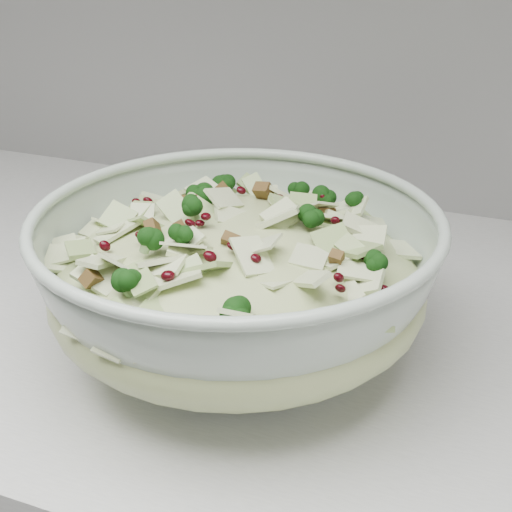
# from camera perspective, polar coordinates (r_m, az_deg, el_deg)

# --- Properties ---
(mixing_bowl) EXTENTS (0.38, 0.38, 0.13)m
(mixing_bowl) POSITION_cam_1_polar(r_m,az_deg,el_deg) (0.56, -1.49, -2.15)
(mixing_bowl) COLOR #AABBAA
(mixing_bowl) RESTS_ON counter
(salad) EXTENTS (0.41, 0.41, 0.13)m
(salad) POSITION_cam_1_polar(r_m,az_deg,el_deg) (0.55, -1.51, -0.27)
(salad) COLOR #C0CE8D
(salad) RESTS_ON mixing_bowl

